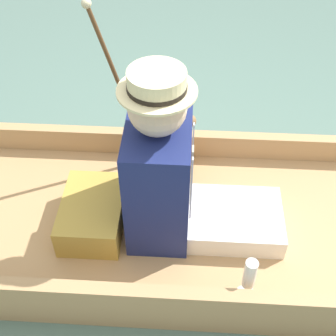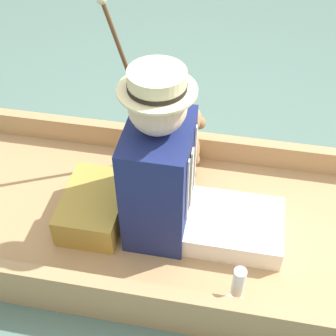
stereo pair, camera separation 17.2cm
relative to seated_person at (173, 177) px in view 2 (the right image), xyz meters
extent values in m
plane|color=slate|center=(-0.03, 0.08, -0.44)|extent=(16.00, 16.00, 0.00)
cube|color=tan|center=(-0.03, 0.08, -0.38)|extent=(1.01, 2.40, 0.11)
cube|color=tan|center=(-0.51, 0.08, -0.26)|extent=(0.06, 2.40, 0.14)
cube|color=tan|center=(0.44, 0.08, -0.26)|extent=(0.06, 2.40, 0.14)
cube|color=#B7933D|center=(0.02, -0.37, -0.25)|extent=(0.40, 0.28, 0.16)
cube|color=white|center=(0.00, 0.29, -0.27)|extent=(0.34, 0.43, 0.11)
cube|color=navy|center=(0.00, -0.06, -0.04)|extent=(0.38, 0.27, 0.57)
cube|color=beige|center=(0.00, 0.08, 0.00)|extent=(0.04, 0.01, 0.32)
cube|color=white|center=(-0.10, 0.07, 0.03)|extent=(0.02, 0.01, 0.34)
cube|color=white|center=(0.10, 0.07, 0.03)|extent=(0.02, 0.01, 0.34)
sphere|color=beige|center=(0.00, -0.06, 0.36)|extent=(0.23, 0.23, 0.23)
cylinder|color=beige|center=(0.00, -0.06, 0.43)|extent=(0.30, 0.30, 0.01)
cylinder|color=beige|center=(0.00, -0.06, 0.48)|extent=(0.21, 0.21, 0.07)
cylinder|color=black|center=(0.00, -0.06, 0.45)|extent=(0.22, 0.22, 0.02)
ellipsoid|color=#9E754C|center=(-0.38, -0.01, -0.19)|extent=(0.19, 0.15, 0.27)
sphere|color=#9E754C|center=(-0.38, -0.01, 0.01)|extent=(0.16, 0.16, 0.16)
sphere|color=olive|center=(-0.38, 0.06, 0.00)|extent=(0.06, 0.06, 0.06)
sphere|color=#9E754C|center=(-0.44, -0.01, 0.07)|extent=(0.07, 0.07, 0.07)
sphere|color=#9E754C|center=(-0.33, -0.01, 0.07)|extent=(0.07, 0.07, 0.07)
cylinder|color=#9E754C|center=(-0.48, -0.01, -0.14)|extent=(0.10, 0.07, 0.12)
cylinder|color=#9E754C|center=(-0.28, -0.01, -0.14)|extent=(0.10, 0.07, 0.12)
sphere|color=#9E754C|center=(-0.43, 0.03, -0.29)|extent=(0.08, 0.08, 0.08)
sphere|color=#9E754C|center=(-0.33, 0.03, -0.29)|extent=(0.08, 0.08, 0.08)
cylinder|color=silver|center=(0.35, 0.32, -0.32)|extent=(0.08, 0.08, 0.01)
cylinder|color=silver|center=(0.35, 0.32, -0.28)|extent=(0.01, 0.01, 0.08)
cylinder|color=silver|center=(0.35, 0.32, -0.17)|extent=(0.05, 0.05, 0.15)
cylinder|color=brown|center=(-0.44, -0.27, 0.11)|extent=(0.02, 0.26, 0.88)
camera|label=1|loc=(1.39, 0.06, 1.41)|focal=50.00mm
camera|label=2|loc=(1.37, 0.23, 1.41)|focal=50.00mm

